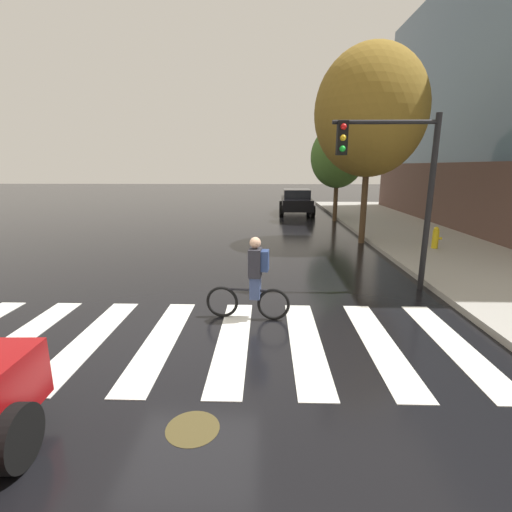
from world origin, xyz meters
TOP-DOWN VIEW (x-y plane):
  - ground_plane at (0.00, 0.00)m, footprint 120.00×120.00m
  - crosswalk_stripes at (0.17, 0.00)m, footprint 9.53×3.46m
  - manhole_cover at (0.53, -2.24)m, footprint 0.64×0.64m
  - sedan_mid at (3.35, 18.24)m, footprint 2.24×4.63m
  - cyclist at (1.14, 1.01)m, footprint 1.71×0.38m
  - traffic_light_near at (4.46, 2.98)m, footprint 2.47×0.28m
  - fire_hydrant at (7.46, 7.14)m, footprint 0.33×0.22m
  - street_tree_near at (5.25, 8.76)m, footprint 4.15×4.15m
  - street_tree_mid at (5.28, 14.93)m, footprint 2.94×2.94m

SIDE VIEW (x-z plane):
  - ground_plane at x=0.00m, z-range 0.00..0.00m
  - manhole_cover at x=0.53m, z-range 0.00..0.01m
  - crosswalk_stripes at x=0.17m, z-range 0.00..0.01m
  - fire_hydrant at x=7.46m, z-range 0.14..0.92m
  - sedan_mid at x=3.35m, z-range 0.03..1.61m
  - cyclist at x=1.14m, z-range 0.00..1.69m
  - traffic_light_near at x=4.46m, z-range 0.76..4.96m
  - street_tree_mid at x=5.28m, z-range 0.91..6.14m
  - street_tree_near at x=5.25m, z-range 1.30..8.68m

